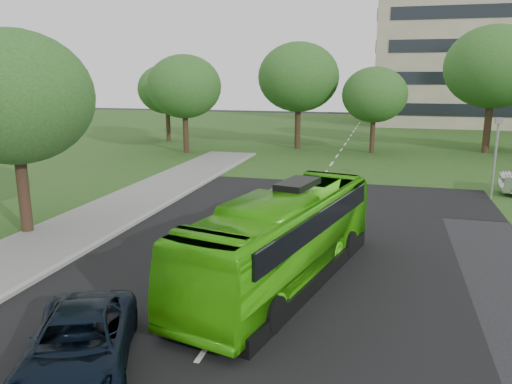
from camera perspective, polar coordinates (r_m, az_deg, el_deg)
ground at (r=18.87m, az=1.05°, el=-8.00°), size 160.00×160.00×0.00m
street_surfaces at (r=40.67m, az=8.23°, el=3.43°), size 120.00×120.00×0.15m
tree_park_a at (r=45.17m, az=-8.20°, el=11.83°), size 6.50×6.50×8.64m
tree_park_b at (r=47.71m, az=4.89°, el=12.94°), size 7.54×7.54×9.88m
tree_park_c at (r=45.89m, az=13.40°, el=10.74°), size 5.72×5.72×7.60m
tree_park_d at (r=49.33m, az=25.53°, el=12.77°), size 8.42×8.42×11.14m
tree_park_f at (r=53.71m, az=-10.16°, el=11.49°), size 5.98×5.98×7.98m
tree_side_near at (r=23.36m, az=-25.99°, el=9.68°), size 6.57×6.57×8.73m
bus at (r=16.79m, az=3.18°, el=-5.22°), size 5.02×11.24×3.05m
suv at (r=12.83m, az=-19.56°, el=-16.09°), size 4.19×5.57×1.41m
camera_pole at (r=30.66m, az=25.76°, el=4.63°), size 0.43×0.39×4.58m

